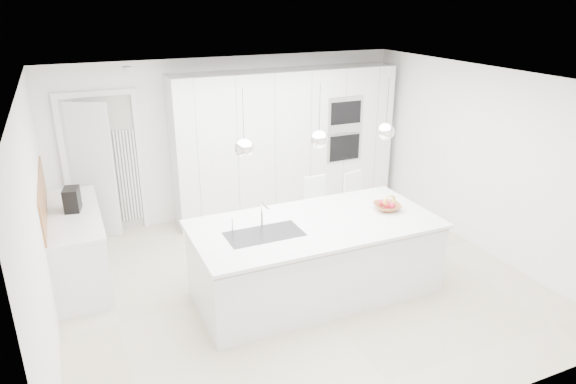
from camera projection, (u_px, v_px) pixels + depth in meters
name	position (u px, v px, depth m)	size (l,w,h in m)	color
floor	(298.00, 282.00, 6.40)	(5.50, 5.50, 0.00)	beige
wall_back	(232.00, 138.00, 8.09)	(5.50, 5.50, 0.00)	white
wall_left	(39.00, 229.00, 4.92)	(5.00, 5.00, 0.00)	white
ceiling	(299.00, 80.00, 5.51)	(5.50, 5.50, 0.00)	white
tall_cabinets	(286.00, 143.00, 8.17)	(3.60, 0.60, 2.30)	white
oven_stack	(345.00, 129.00, 8.18)	(0.62, 0.04, 1.05)	#A5A5A8
doorway_frame	(104.00, 167.00, 7.41)	(1.11, 0.08, 2.13)	white
hallway_door	(86.00, 172.00, 7.28)	(0.82, 0.04, 2.00)	white
radiator	(128.00, 176.00, 7.59)	(0.32, 0.04, 1.40)	white
left_base_cabinets	(78.00, 247.00, 6.35)	(0.60, 1.80, 0.86)	white
left_worktop	(73.00, 214.00, 6.19)	(0.62, 1.82, 0.04)	white
oak_backsplash	(43.00, 197.00, 5.98)	(0.02, 1.80, 0.50)	#A86E44
island_base	(316.00, 261.00, 6.03)	(2.80, 1.20, 0.86)	white
island_worktop	(315.00, 224.00, 5.91)	(2.84, 1.40, 0.04)	white
island_sink	(264.00, 241.00, 5.65)	(0.84, 0.44, 0.18)	#3F3F42
island_tap	(262.00, 214.00, 5.75)	(0.02, 0.02, 0.30)	white
pendant_left	(244.00, 148.00, 5.19)	(0.20, 0.20, 0.20)	white
pendant_mid	(319.00, 139.00, 5.51)	(0.20, 0.20, 0.20)	white
pendant_right	(386.00, 132.00, 5.83)	(0.20, 0.20, 0.20)	white
fruit_bowl	(387.00, 207.00, 6.24)	(0.32, 0.32, 0.08)	#A86E44
espresso_machine	(72.00, 199.00, 6.20)	(0.17, 0.27, 0.28)	black
bar_stool_left	(319.00, 216.00, 7.02)	(0.35, 0.48, 1.05)	white
bar_stool_right	(356.00, 209.00, 7.29)	(0.34, 0.47, 1.02)	white
apple_a	(383.00, 203.00, 6.27)	(0.08, 0.08, 0.08)	#B71C30
apple_b	(387.00, 205.00, 6.21)	(0.09, 0.09, 0.09)	#B71C30
apple_c	(392.00, 206.00, 6.19)	(0.08, 0.08, 0.08)	#B71C30
banana_bunch	(389.00, 200.00, 6.21)	(0.23, 0.23, 0.03)	gold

